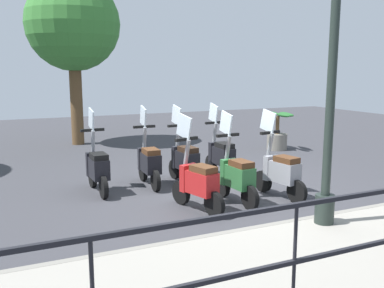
# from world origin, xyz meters

# --- Properties ---
(ground_plane) EXTENTS (28.00, 28.00, 0.00)m
(ground_plane) POSITION_xyz_m (0.00, 0.00, 0.00)
(ground_plane) COLOR #38383D
(promenade_walkway) EXTENTS (2.20, 20.00, 0.15)m
(promenade_walkway) POSITION_xyz_m (-3.15, 0.00, 0.07)
(promenade_walkway) COLOR gray
(promenade_walkway) RESTS_ON ground_plane
(lamp_post_near) EXTENTS (0.26, 0.90, 4.39)m
(lamp_post_near) POSITION_xyz_m (-2.40, -0.32, 2.10)
(lamp_post_near) COLOR #232D28
(lamp_post_near) RESTS_ON promenade_walkway
(tree_distant) EXTENTS (2.71, 2.71, 4.89)m
(tree_distant) POSITION_xyz_m (6.29, 1.53, 3.50)
(tree_distant) COLOR brown
(tree_distant) RESTS_ON ground_plane
(potted_palm) EXTENTS (1.06, 0.66, 1.05)m
(potted_palm) POSITION_xyz_m (3.06, -3.43, 0.45)
(potted_palm) COLOR slate
(potted_palm) RESTS_ON ground_plane
(scooter_near_0) EXTENTS (1.23, 0.47, 1.54)m
(scooter_near_0) POSITION_xyz_m (-0.76, -0.77, 0.48)
(scooter_near_0) COLOR black
(scooter_near_0) RESTS_ON ground_plane
(scooter_near_1) EXTENTS (1.23, 0.44, 1.54)m
(scooter_near_1) POSITION_xyz_m (-0.72, 0.10, 0.48)
(scooter_near_1) COLOR black
(scooter_near_1) RESTS_ON ground_plane
(scooter_near_2) EXTENTS (1.21, 0.52, 1.54)m
(scooter_near_2) POSITION_xyz_m (-0.80, 0.86, 0.48)
(scooter_near_2) COLOR black
(scooter_near_2) RESTS_ON ground_plane
(scooter_far_0) EXTENTS (1.23, 0.44, 1.54)m
(scooter_far_0) POSITION_xyz_m (0.91, -0.48, 0.48)
(scooter_far_0) COLOR black
(scooter_far_0) RESTS_ON ground_plane
(scooter_far_1) EXTENTS (1.23, 0.44, 1.54)m
(scooter_far_1) POSITION_xyz_m (0.81, 0.39, 0.48)
(scooter_far_1) COLOR black
(scooter_far_1) RESTS_ON ground_plane
(scooter_far_2) EXTENTS (1.23, 0.44, 1.54)m
(scooter_far_2) POSITION_xyz_m (0.92, 1.09, 0.48)
(scooter_far_2) COLOR black
(scooter_far_2) RESTS_ON ground_plane
(scooter_far_3) EXTENTS (1.23, 0.44, 1.54)m
(scooter_far_3) POSITION_xyz_m (0.86, 2.10, 0.48)
(scooter_far_3) COLOR black
(scooter_far_3) RESTS_ON ground_plane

